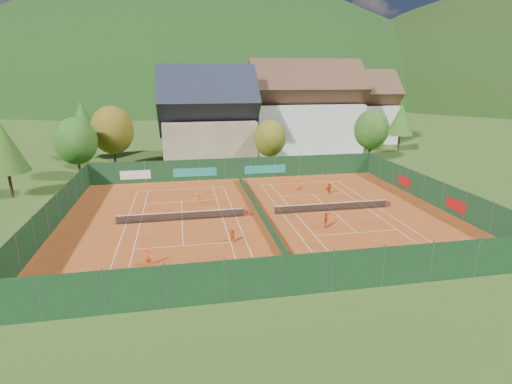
% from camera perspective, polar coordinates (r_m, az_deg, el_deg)
% --- Properties ---
extents(ground, '(600.00, 600.00, 0.00)m').
position_cam_1_polar(ground, '(41.90, 0.51, -3.41)').
color(ground, '#304E18').
rests_on(ground, ground).
extents(clay_pad, '(40.00, 32.00, 0.01)m').
position_cam_1_polar(clay_pad, '(41.89, 0.51, -3.37)').
color(clay_pad, '#A34317').
rests_on(clay_pad, ground).
extents(court_markings_left, '(11.03, 23.83, 0.00)m').
position_cam_1_polar(court_markings_left, '(41.17, -10.50, -4.00)').
color(court_markings_left, white).
rests_on(court_markings_left, ground).
extents(court_markings_right, '(11.03, 23.83, 0.00)m').
position_cam_1_polar(court_markings_right, '(44.07, 10.78, -2.65)').
color(court_markings_right, white).
rests_on(court_markings_right, ground).
extents(tennis_net_left, '(13.30, 0.10, 1.02)m').
position_cam_1_polar(tennis_net_left, '(41.00, -10.32, -3.34)').
color(tennis_net_left, '#59595B').
rests_on(tennis_net_left, ground).
extents(tennis_net_right, '(13.30, 0.10, 1.02)m').
position_cam_1_polar(tennis_net_right, '(43.97, 11.00, -2.03)').
color(tennis_net_right, '#59595B').
rests_on(tennis_net_right, ground).
extents(court_divider, '(0.03, 28.80, 1.00)m').
position_cam_1_polar(court_divider, '(41.73, 0.51, -2.73)').
color(court_divider, '#14391F').
rests_on(court_divider, ground).
extents(fence_north, '(40.00, 0.10, 3.00)m').
position_cam_1_polar(fence_north, '(56.59, -3.11, 3.35)').
color(fence_north, '#13351B').
rests_on(fence_north, ground).
extents(fence_south, '(40.00, 0.04, 3.00)m').
position_cam_1_polar(fence_south, '(27.07, 7.28, -11.55)').
color(fence_south, '#133419').
rests_on(fence_south, ground).
extents(fence_west, '(0.04, 32.00, 3.00)m').
position_cam_1_polar(fence_west, '(42.49, -27.01, -2.80)').
color(fence_west, '#13361C').
rests_on(fence_west, ground).
extents(fence_east, '(0.09, 32.00, 3.00)m').
position_cam_1_polar(fence_east, '(49.28, 23.95, 0.02)').
color(fence_east, '#153B1F').
rests_on(fence_east, ground).
extents(chalet, '(16.20, 12.00, 16.00)m').
position_cam_1_polar(chalet, '(69.26, -6.88, 9.95)').
color(chalet, tan).
rests_on(chalet, ground).
extents(hotel_block_a, '(21.60, 11.00, 17.25)m').
position_cam_1_polar(hotel_block_a, '(78.66, 6.98, 11.24)').
color(hotel_block_a, silver).
rests_on(hotel_block_a, ground).
extents(hotel_block_b, '(17.28, 10.00, 15.50)m').
position_cam_1_polar(hotel_block_b, '(91.20, 13.98, 11.08)').
color(hotel_block_b, silver).
rests_on(hotel_block_b, ground).
extents(tree_west_front, '(5.72, 5.72, 8.69)m').
position_cam_1_polar(tree_west_front, '(61.02, -24.33, 6.64)').
color(tree_west_front, '#4B361A').
rests_on(tree_west_front, ground).
extents(tree_west_mid, '(6.44, 6.44, 9.78)m').
position_cam_1_polar(tree_west_mid, '(65.99, -19.84, 8.33)').
color(tree_west_mid, '#452818').
rests_on(tree_west_mid, ground).
extents(tree_west_back, '(5.60, 5.60, 10.00)m').
position_cam_1_polar(tree_west_back, '(74.85, -23.58, 9.29)').
color(tree_west_back, '#473219').
rests_on(tree_west_back, ground).
extents(tree_center, '(5.01, 5.01, 7.60)m').
position_cam_1_polar(tree_center, '(62.93, 1.98, 7.68)').
color(tree_center, '#4E301B').
rests_on(tree_center, ground).
extents(tree_east_front, '(5.72, 5.72, 8.69)m').
position_cam_1_polar(tree_east_front, '(70.80, 16.15, 8.57)').
color(tree_east_front, '#432918').
rests_on(tree_east_front, ground).
extents(tree_east_mid, '(5.04, 5.04, 9.00)m').
position_cam_1_polar(tree_east_mid, '(82.49, 19.99, 9.71)').
color(tree_east_mid, '#4B301B').
rests_on(tree_east_mid, ground).
extents(tree_west_side, '(5.04, 5.04, 9.00)m').
position_cam_1_polar(tree_west_side, '(55.18, -32.32, 5.39)').
color(tree_west_side, '#442D18').
rests_on(tree_west_side, ground).
extents(tree_east_back, '(7.15, 7.15, 10.86)m').
position_cam_1_polar(tree_east_back, '(85.94, 12.63, 10.96)').
color(tree_east_back, '#4B331B').
rests_on(tree_east_back, ground).
extents(mountain_backdrop, '(820.00, 530.00, 242.00)m').
position_cam_1_polar(mountain_backdrop, '(279.79, -3.12, 5.14)').
color(mountain_backdrop, black).
rests_on(mountain_backdrop, ground).
extents(ball_hopper, '(0.34, 0.34, 0.80)m').
position_cam_1_polar(ball_hopper, '(35.45, 21.98, -7.41)').
color(ball_hopper, slate).
rests_on(ball_hopper, ground).
extents(loose_ball_0, '(0.07, 0.07, 0.07)m').
position_cam_1_polar(loose_ball_0, '(34.56, -15.08, -8.31)').
color(loose_ball_0, '#CCD833').
rests_on(loose_ball_0, ground).
extents(loose_ball_1, '(0.07, 0.07, 0.07)m').
position_cam_1_polar(loose_ball_1, '(35.88, 11.30, -7.12)').
color(loose_ball_1, '#CCD833').
rests_on(loose_ball_1, ground).
extents(loose_ball_2, '(0.07, 0.07, 0.07)m').
position_cam_1_polar(loose_ball_2, '(46.51, 1.63, -1.33)').
color(loose_ball_2, '#CCD833').
rests_on(loose_ball_2, ground).
extents(loose_ball_3, '(0.07, 0.07, 0.07)m').
position_cam_1_polar(loose_ball_3, '(50.85, -8.40, 0.04)').
color(loose_ball_3, '#CCD833').
rests_on(loose_ball_3, ground).
extents(loose_ball_4, '(0.07, 0.07, 0.07)m').
position_cam_1_polar(loose_ball_4, '(39.45, 12.95, -5.03)').
color(loose_ball_4, '#CCD833').
rests_on(loose_ball_4, ground).
extents(player_left_near, '(0.62, 0.51, 1.47)m').
position_cam_1_polar(player_left_near, '(31.98, -15.20, -9.00)').
color(player_left_near, '#EA5814').
rests_on(player_left_near, ground).
extents(player_left_mid, '(0.77, 0.71, 1.27)m').
position_cam_1_polar(player_left_mid, '(35.16, -3.39, -6.25)').
color(player_left_mid, '#F25415').
rests_on(player_left_mid, ground).
extents(player_left_far, '(1.08, 0.76, 1.52)m').
position_cam_1_polar(player_left_far, '(45.40, -8.34, -0.98)').
color(player_left_far, orange).
rests_on(player_left_far, ground).
extents(player_right_near, '(0.77, 0.96, 1.53)m').
position_cam_1_polar(player_right_near, '(38.88, 9.92, -4.02)').
color(player_right_near, '#D84E13').
rests_on(player_right_near, ground).
extents(player_right_far_a, '(0.70, 0.46, 1.42)m').
position_cam_1_polar(player_right_far_a, '(51.37, 5.97, 1.08)').
color(player_right_far_a, '#F65415').
rests_on(player_right_far_a, ground).
extents(player_right_far_b, '(1.40, 1.11, 1.48)m').
position_cam_1_polar(player_right_far_b, '(49.99, 10.37, 0.51)').
color(player_right_far_b, '#DE4F13').
rests_on(player_right_far_b, ground).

